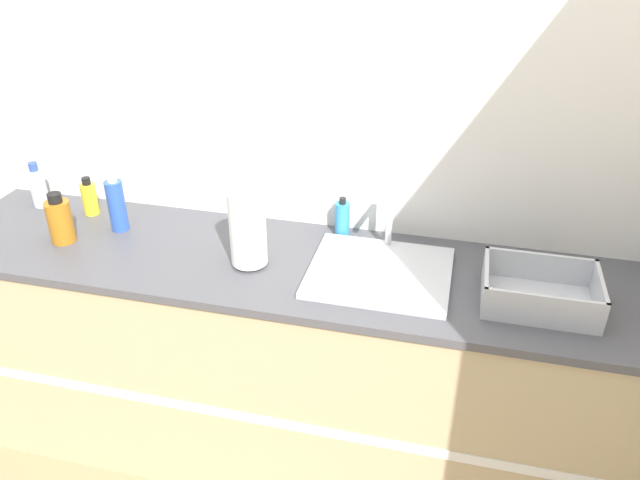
# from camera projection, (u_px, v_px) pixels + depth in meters

# --- Properties ---
(wall_back) EXTENTS (4.99, 0.06, 2.60)m
(wall_back) POSITION_uv_depth(u_px,v_px,m) (307.00, 132.00, 2.29)
(wall_back) COLOR silver
(wall_back) RESTS_ON ground_plane
(counter_cabinet) EXTENTS (2.61, 0.61, 0.94)m
(counter_cabinet) POSITION_uv_depth(u_px,v_px,m) (288.00, 363.00, 2.43)
(counter_cabinet) COLOR tan
(counter_cabinet) RESTS_ON ground_plane
(sink) EXTENTS (0.48, 0.41, 0.24)m
(sink) POSITION_uv_depth(u_px,v_px,m) (380.00, 270.00, 2.12)
(sink) COLOR silver
(sink) RESTS_ON counter_cabinet
(paper_towel_roll) EXTENTS (0.13, 0.13, 0.28)m
(paper_towel_roll) POSITION_uv_depth(u_px,v_px,m) (248.00, 229.00, 2.11)
(paper_towel_roll) COLOR #4C4C51
(paper_towel_roll) RESTS_ON counter_cabinet
(dish_rack) EXTENTS (0.35, 0.26, 0.11)m
(dish_rack) POSITION_uv_depth(u_px,v_px,m) (540.00, 294.00, 1.96)
(dish_rack) COLOR #B7BABF
(dish_rack) RESTS_ON counter_cabinet
(bottle_amber) EXTENTS (0.09, 0.09, 0.19)m
(bottle_amber) POSITION_uv_depth(u_px,v_px,m) (60.00, 220.00, 2.28)
(bottle_amber) COLOR #B26B19
(bottle_amber) RESTS_ON counter_cabinet
(bottle_yellow) EXTENTS (0.06, 0.06, 0.16)m
(bottle_yellow) POSITION_uv_depth(u_px,v_px,m) (90.00, 198.00, 2.48)
(bottle_yellow) COLOR yellow
(bottle_yellow) RESTS_ON counter_cabinet
(bottle_clear) EXTENTS (0.06, 0.06, 0.19)m
(bottle_clear) POSITION_uv_depth(u_px,v_px,m) (38.00, 187.00, 2.53)
(bottle_clear) COLOR silver
(bottle_clear) RESTS_ON counter_cabinet
(bottle_blue) EXTENTS (0.07, 0.07, 0.24)m
(bottle_blue) POSITION_uv_depth(u_px,v_px,m) (116.00, 204.00, 2.35)
(bottle_blue) COLOR #2D56B7
(bottle_blue) RESTS_ON counter_cabinet
(soap_dispenser) EXTENTS (0.06, 0.06, 0.15)m
(soap_dispenser) POSITION_uv_depth(u_px,v_px,m) (342.00, 219.00, 2.33)
(soap_dispenser) COLOR #338CCC
(soap_dispenser) RESTS_ON counter_cabinet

